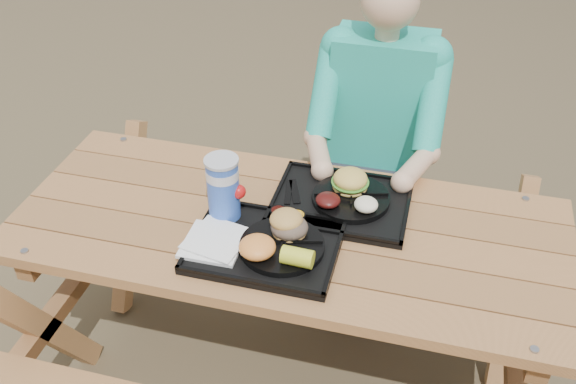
# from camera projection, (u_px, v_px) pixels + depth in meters

# --- Properties ---
(ground) EXTENTS (60.00, 60.00, 0.00)m
(ground) POSITION_uv_depth(u_px,v_px,m) (288.00, 371.00, 2.52)
(ground) COLOR #999999
(ground) RESTS_ON ground
(picnic_table) EXTENTS (1.80, 1.49, 0.75)m
(picnic_table) POSITION_uv_depth(u_px,v_px,m) (288.00, 305.00, 2.30)
(picnic_table) COLOR #999999
(picnic_table) RESTS_ON ground
(tray_near) EXTENTS (0.45, 0.35, 0.02)m
(tray_near) POSITION_uv_depth(u_px,v_px,m) (265.00, 247.00, 1.97)
(tray_near) COLOR black
(tray_near) RESTS_ON picnic_table
(tray_far) EXTENTS (0.45, 0.35, 0.02)m
(tray_far) POSITION_uv_depth(u_px,v_px,m) (341.00, 203.00, 2.15)
(tray_far) COLOR black
(tray_far) RESTS_ON picnic_table
(plate_near) EXTENTS (0.26, 0.26, 0.02)m
(plate_near) POSITION_uv_depth(u_px,v_px,m) (282.00, 246.00, 1.95)
(plate_near) COLOR black
(plate_near) RESTS_ON tray_near
(plate_far) EXTENTS (0.26, 0.26, 0.02)m
(plate_far) POSITION_uv_depth(u_px,v_px,m) (351.00, 198.00, 2.14)
(plate_far) COLOR black
(plate_far) RESTS_ON tray_far
(napkin_stack) EXTENTS (0.18, 0.18, 0.02)m
(napkin_stack) POSITION_uv_depth(u_px,v_px,m) (213.00, 242.00, 1.96)
(napkin_stack) COLOR white
(napkin_stack) RESTS_ON tray_near
(soda_cup) EXTENTS (0.10, 0.10, 0.21)m
(soda_cup) POSITION_uv_depth(u_px,v_px,m) (223.00, 189.00, 2.02)
(soda_cup) COLOR blue
(soda_cup) RESTS_ON tray_near
(condiment_bbq) EXTENTS (0.05, 0.05, 0.03)m
(condiment_bbq) POSITION_uv_depth(u_px,v_px,m) (278.00, 214.00, 2.06)
(condiment_bbq) COLOR black
(condiment_bbq) RESTS_ON tray_near
(condiment_mustard) EXTENTS (0.06, 0.06, 0.03)m
(condiment_mustard) POSITION_uv_depth(u_px,v_px,m) (296.00, 218.00, 2.04)
(condiment_mustard) COLOR orange
(condiment_mustard) RESTS_ON tray_near
(sandwich) EXTENTS (0.11, 0.11, 0.11)m
(sandwich) POSITION_uv_depth(u_px,v_px,m) (289.00, 219.00, 1.95)
(sandwich) COLOR gold
(sandwich) RESTS_ON plate_near
(mac_cheese) EXTENTS (0.11, 0.11, 0.06)m
(mac_cheese) POSITION_uv_depth(u_px,v_px,m) (257.00, 247.00, 1.89)
(mac_cheese) COLOR #FF9F43
(mac_cheese) RESTS_ON plate_near
(corn_cob) EXTENTS (0.10, 0.10, 0.06)m
(corn_cob) POSITION_uv_depth(u_px,v_px,m) (297.00, 257.00, 1.85)
(corn_cob) COLOR #EDF233
(corn_cob) RESTS_ON plate_near
(cutlery_far) EXTENTS (0.07, 0.14, 0.01)m
(cutlery_far) POSITION_uv_depth(u_px,v_px,m) (295.00, 191.00, 2.18)
(cutlery_far) COLOR black
(cutlery_far) RESTS_ON tray_far
(burger) EXTENTS (0.12, 0.12, 0.11)m
(burger) POSITION_uv_depth(u_px,v_px,m) (351.00, 175.00, 2.14)
(burger) COLOR #E8BE52
(burger) RESTS_ON plate_far
(baked_beans) EXTENTS (0.08, 0.08, 0.04)m
(baked_beans) POSITION_uv_depth(u_px,v_px,m) (328.00, 200.00, 2.08)
(baked_beans) COLOR #450F0D
(baked_beans) RESTS_ON plate_far
(potato_salad) EXTENTS (0.08, 0.08, 0.04)m
(potato_salad) POSITION_uv_depth(u_px,v_px,m) (366.00, 204.00, 2.06)
(potato_salad) COLOR white
(potato_salad) RESTS_ON plate_far
(diner) EXTENTS (0.48, 0.84, 1.28)m
(diner) POSITION_uv_depth(u_px,v_px,m) (376.00, 150.00, 2.64)
(diner) COLOR #1B96BF
(diner) RESTS_ON ground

